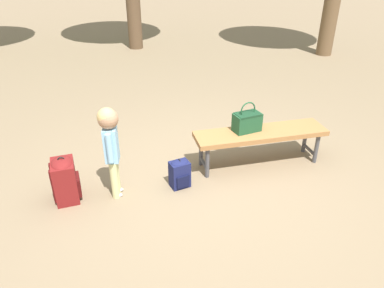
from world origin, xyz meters
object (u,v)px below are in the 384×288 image
Objects in this scene: backpack_large at (65,178)px; park_bench at (261,135)px; handbag at (247,121)px; child_standing at (110,139)px; backpack_small at (180,173)px.

park_bench is at bearing 174.76° from backpack_large.
backpack_large is at bearing -3.43° from handbag.
park_bench is 3.15× the size of backpack_large.
child_standing is at bearing -2.54° from park_bench.
park_bench is 0.25m from handbag.
backpack_small is at bearing 167.36° from backpack_large.
handbag is 1.01m from backpack_small.
park_bench is 1.61× the size of child_standing.
backpack_large is 1.22m from backpack_small.
backpack_small is (1.08, 0.06, -0.22)m from park_bench.
child_standing reaches higher than handbag.
park_bench is 4.47× the size of handbag.
park_bench is 2.27m from backpack_large.
backpack_large is (2.26, -0.21, -0.13)m from park_bench.
handbag is 0.71× the size of backpack_large.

